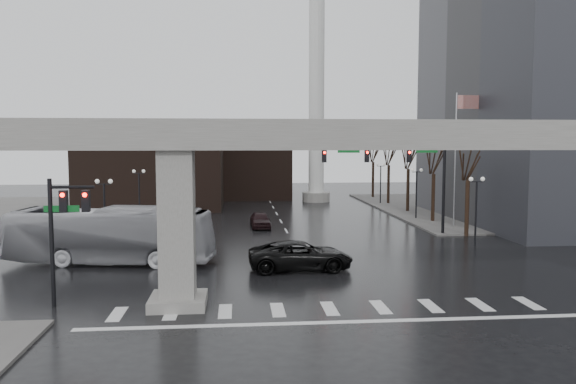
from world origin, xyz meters
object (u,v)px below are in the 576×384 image
at_px(far_car, 260,220).
at_px(city_bus, 110,235).
at_px(signal_mast_arm, 399,165).
at_px(pickup_truck, 301,256).

bearing_deg(far_car, city_bus, -127.91).
height_order(signal_mast_arm, far_car, signal_mast_arm).
distance_m(signal_mast_arm, city_bus, 23.38).
height_order(signal_mast_arm, city_bus, signal_mast_arm).
xyz_separation_m(pickup_truck, far_car, (-1.73, 17.00, -0.15)).
bearing_deg(pickup_truck, signal_mast_arm, -40.05).
bearing_deg(signal_mast_arm, far_car, 155.00).
relative_size(pickup_truck, far_car, 1.49).
relative_size(city_bus, far_car, 3.08).
xyz_separation_m(signal_mast_arm, pickup_truck, (-9.44, -11.79, -4.96)).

